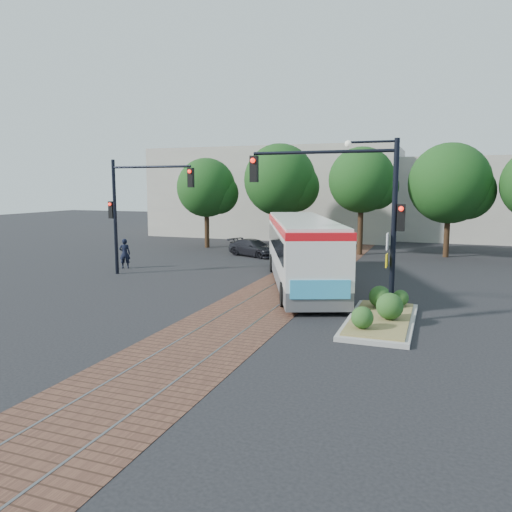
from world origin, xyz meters
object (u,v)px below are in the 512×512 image
object	(u,v)px
traffic_island	(382,313)
parked_car	(254,248)
officer	(125,253)
city_bus	(302,248)
signal_pole_main	(357,201)
signal_pole_left	(133,201)

from	to	relation	value
traffic_island	parked_car	world-z (taller)	traffic_island
traffic_island	officer	xyz separation A→B (m)	(-14.99, 6.57, 0.52)
city_bus	signal_pole_main	world-z (taller)	signal_pole_main
city_bus	parked_car	world-z (taller)	city_bus
city_bus	officer	xyz separation A→B (m)	(-10.68, 1.19, -0.91)
traffic_island	signal_pole_left	distance (m)	14.50
traffic_island	signal_pole_main	world-z (taller)	signal_pole_main
signal_pole_left	traffic_island	bearing A→B (deg)	-20.36
signal_pole_main	signal_pole_left	world-z (taller)	signal_pole_main
traffic_island	signal_pole_left	world-z (taller)	signal_pole_left
city_bus	signal_pole_main	size ratio (longest dim) A/B	1.97
city_bus	traffic_island	distance (m)	7.04
signal_pole_main	parked_car	xyz separation A→B (m)	(-8.87, 13.61, -3.60)
traffic_island	parked_car	distance (m)	16.86
traffic_island	parked_car	size ratio (longest dim) A/B	1.35
city_bus	signal_pole_main	xyz separation A→B (m)	(3.35, -5.29, 2.40)
signal_pole_left	parked_car	bearing A→B (deg)	69.13
signal_pole_main	officer	world-z (taller)	signal_pole_main
signal_pole_main	parked_car	world-z (taller)	signal_pole_main
signal_pole_main	officer	size ratio (longest dim) A/B	3.54
traffic_island	signal_pole_main	xyz separation A→B (m)	(-0.96, 0.09, 3.83)
city_bus	traffic_island	world-z (taller)	city_bus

